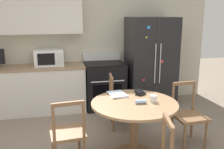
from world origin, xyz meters
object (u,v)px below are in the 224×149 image
object	(u,v)px
dining_chair_right	(188,116)
candle_glass	(153,99)
microwave	(49,57)
oven_range	(105,85)
wallet	(140,93)
refrigerator	(150,62)
dining_chair_far	(121,103)
dining_chair_left	(68,134)

from	to	relation	value
dining_chair_right	candle_glass	xyz separation A→B (m)	(-0.61, -0.16, 0.36)
microwave	candle_glass	world-z (taller)	microwave
oven_range	wallet	xyz separation A→B (m)	(0.22, -1.58, 0.31)
refrigerator	oven_range	xyz separation A→B (m)	(-0.94, 0.06, -0.43)
microwave	wallet	world-z (taller)	microwave
microwave	dining_chair_far	world-z (taller)	microwave
oven_range	dining_chair_far	xyz separation A→B (m)	(0.09, -1.00, -0.03)
dining_chair_right	microwave	bearing A→B (deg)	-46.48
microwave	dining_chair_right	xyz separation A→B (m)	(1.97, -1.81, -0.62)
refrigerator	dining_chair_far	xyz separation A→B (m)	(-0.86, -0.94, -0.47)
oven_range	microwave	distance (m)	1.21
refrigerator	dining_chair_right	size ratio (longest dim) A/B	2.00
microwave	dining_chair_far	bearing A→B (deg)	-43.16
microwave	dining_chair_left	bearing A→B (deg)	-83.09
refrigerator	dining_chair_left	size ratio (longest dim) A/B	2.00
wallet	dining_chair_far	bearing A→B (deg)	102.56
candle_glass	dining_chair_right	bearing A→B (deg)	14.82
dining_chair_far	microwave	bearing A→B (deg)	-126.95
refrigerator	dining_chair_left	bearing A→B (deg)	-133.19
dining_chair_right	dining_chair_far	xyz separation A→B (m)	(-0.82, 0.74, 0.00)
dining_chair_right	wallet	world-z (taller)	dining_chair_right
dining_chair_right	candle_glass	size ratio (longest dim) A/B	10.00
dining_chair_right	dining_chair_far	bearing A→B (deg)	-45.67
refrigerator	dining_chair_left	distance (m)	2.61
oven_range	dining_chair_far	world-z (taller)	oven_range
oven_range	dining_chair_left	bearing A→B (deg)	-112.92
oven_range	candle_glass	bearing A→B (deg)	-81.06
dining_chair_right	dining_chair_far	size ratio (longest dim) A/B	1.00
microwave	wallet	bearing A→B (deg)	-52.41
wallet	refrigerator	bearing A→B (deg)	64.60
oven_range	dining_chair_far	size ratio (longest dim) A/B	1.20
dining_chair_far	dining_chair_right	bearing A→B (deg)	54.43
dining_chair_far	dining_chair_left	distance (m)	1.30
wallet	candle_glass	bearing A→B (deg)	-75.68
microwave	dining_chair_left	world-z (taller)	microwave
candle_glass	wallet	bearing A→B (deg)	104.32
refrigerator	wallet	distance (m)	1.69
refrigerator	dining_chair_right	distance (m)	1.74
oven_range	dining_chair_right	xyz separation A→B (m)	(0.91, -1.73, -0.03)
dining_chair_far	wallet	bearing A→B (deg)	18.77
refrigerator	oven_range	world-z (taller)	refrigerator
refrigerator	dining_chair_right	bearing A→B (deg)	-91.10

